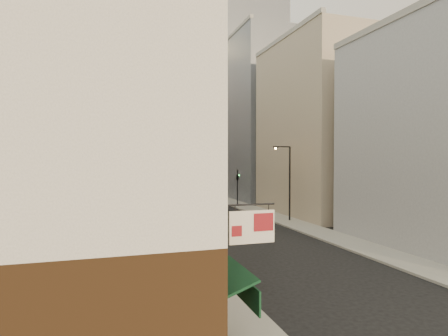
{
  "coord_description": "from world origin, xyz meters",
  "views": [
    {
      "loc": [
        -11.09,
        -8.53,
        6.39
      ],
      "look_at": [
        -1.57,
        21.84,
        5.68
      ],
      "focal_mm": 30.0,
      "sensor_mm": 36.0,
      "label": 1
    }
  ],
  "objects_px": {
    "clock_tower": "(147,117)",
    "traffic_light_left": "(145,183)",
    "white_tower": "(200,108)",
    "traffic_light_right": "(237,178)",
    "streetlamp_mid": "(288,179)"
  },
  "relations": [
    {
      "from": "clock_tower",
      "to": "traffic_light_left",
      "type": "distance_m",
      "value": 54.15
    },
    {
      "from": "traffic_light_left",
      "to": "clock_tower",
      "type": "bearing_deg",
      "value": -72.01
    },
    {
      "from": "white_tower",
      "to": "traffic_light_right",
      "type": "relative_size",
      "value": 8.3
    },
    {
      "from": "streetlamp_mid",
      "to": "traffic_light_right",
      "type": "bearing_deg",
      "value": 84.41
    },
    {
      "from": "clock_tower",
      "to": "traffic_light_right",
      "type": "xyz_separation_m",
      "value": [
        7.28,
        -51.39,
        -13.76
      ]
    },
    {
      "from": "traffic_light_left",
      "to": "streetlamp_mid",
      "type": "bearing_deg",
      "value": 156.98
    },
    {
      "from": "white_tower",
      "to": "traffic_light_right",
      "type": "bearing_deg",
      "value": -95.69
    },
    {
      "from": "streetlamp_mid",
      "to": "traffic_light_right",
      "type": "relative_size",
      "value": 1.55
    },
    {
      "from": "clock_tower",
      "to": "traffic_light_left",
      "type": "xyz_separation_m",
      "value": [
        -5.41,
        -51.97,
        -14.21
      ]
    },
    {
      "from": "traffic_light_left",
      "to": "white_tower",
      "type": "bearing_deg",
      "value": -89.44
    },
    {
      "from": "streetlamp_mid",
      "to": "traffic_light_right",
      "type": "height_order",
      "value": "streetlamp_mid"
    },
    {
      "from": "streetlamp_mid",
      "to": "traffic_light_left",
      "type": "relative_size",
      "value": 1.55
    },
    {
      "from": "white_tower",
      "to": "streetlamp_mid",
      "type": "distance_m",
      "value": 53.95
    },
    {
      "from": "white_tower",
      "to": "traffic_light_left",
      "type": "relative_size",
      "value": 8.3
    },
    {
      "from": "streetlamp_mid",
      "to": "traffic_light_left",
      "type": "bearing_deg",
      "value": 126.02
    }
  ]
}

